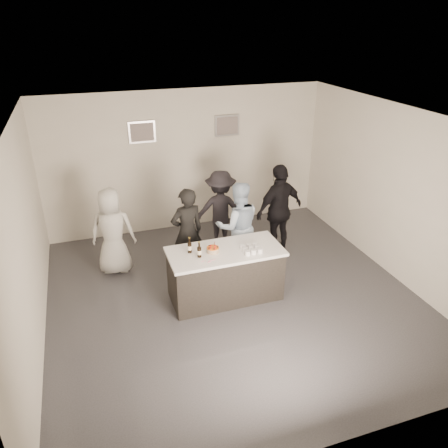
{
  "coord_description": "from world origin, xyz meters",
  "views": [
    {
      "loc": [
        -2.1,
        -5.75,
        4.34
      ],
      "look_at": [
        0.0,
        0.5,
        1.15
      ],
      "focal_mm": 35.0,
      "sensor_mm": 36.0,
      "label": 1
    }
  ],
  "objects_px": {
    "beer_bottle_a": "(190,245)",
    "person_main_blue": "(238,226)",
    "person_guest_left": "(112,231)",
    "beer_bottle_b": "(199,250)",
    "bar_counter": "(225,274)",
    "person_guest_back": "(221,210)",
    "cake": "(213,250)",
    "person_main_black": "(187,232)",
    "person_guest_right": "(279,210)"
  },
  "relations": [
    {
      "from": "beer_bottle_a",
      "to": "person_guest_left",
      "type": "height_order",
      "value": "person_guest_left"
    },
    {
      "from": "person_guest_left",
      "to": "person_main_black",
      "type": "bearing_deg",
      "value": 171.52
    },
    {
      "from": "bar_counter",
      "to": "person_guest_right",
      "type": "distance_m",
      "value": 1.94
    },
    {
      "from": "bar_counter",
      "to": "person_guest_back",
      "type": "bearing_deg",
      "value": 74.2
    },
    {
      "from": "beer_bottle_a",
      "to": "person_guest_left",
      "type": "bearing_deg",
      "value": 129.16
    },
    {
      "from": "cake",
      "to": "person_guest_left",
      "type": "height_order",
      "value": "person_guest_left"
    },
    {
      "from": "cake",
      "to": "person_main_blue",
      "type": "distance_m",
      "value": 1.13
    },
    {
      "from": "beer_bottle_b",
      "to": "person_guest_right",
      "type": "height_order",
      "value": "person_guest_right"
    },
    {
      "from": "bar_counter",
      "to": "person_guest_right",
      "type": "height_order",
      "value": "person_guest_right"
    },
    {
      "from": "person_guest_left",
      "to": "person_guest_right",
      "type": "bearing_deg",
      "value": -172.33
    },
    {
      "from": "person_main_blue",
      "to": "person_guest_right",
      "type": "distance_m",
      "value": 1.01
    },
    {
      "from": "beer_bottle_a",
      "to": "person_guest_right",
      "type": "height_order",
      "value": "person_guest_right"
    },
    {
      "from": "beer_bottle_b",
      "to": "cake",
      "type": "bearing_deg",
      "value": 18.92
    },
    {
      "from": "beer_bottle_a",
      "to": "person_guest_right",
      "type": "relative_size",
      "value": 0.14
    },
    {
      "from": "person_guest_back",
      "to": "bar_counter",
      "type": "bearing_deg",
      "value": 93.11
    },
    {
      "from": "person_guest_left",
      "to": "person_guest_back",
      "type": "relative_size",
      "value": 1.0
    },
    {
      "from": "person_guest_left",
      "to": "person_guest_back",
      "type": "xyz_separation_m",
      "value": [
        2.14,
        0.28,
        0.0
      ]
    },
    {
      "from": "person_guest_left",
      "to": "person_guest_right",
      "type": "height_order",
      "value": "person_guest_right"
    },
    {
      "from": "beer_bottle_a",
      "to": "person_main_blue",
      "type": "xyz_separation_m",
      "value": [
        1.09,
        0.74,
        -0.18
      ]
    },
    {
      "from": "cake",
      "to": "beer_bottle_b",
      "type": "bearing_deg",
      "value": -161.08
    },
    {
      "from": "bar_counter",
      "to": "person_main_black",
      "type": "xyz_separation_m",
      "value": [
        -0.39,
        0.95,
        0.38
      ]
    },
    {
      "from": "bar_counter",
      "to": "beer_bottle_a",
      "type": "relative_size",
      "value": 7.15
    },
    {
      "from": "cake",
      "to": "person_guest_back",
      "type": "distance_m",
      "value": 1.86
    },
    {
      "from": "bar_counter",
      "to": "person_guest_right",
      "type": "relative_size",
      "value": 1.02
    },
    {
      "from": "bar_counter",
      "to": "person_main_blue",
      "type": "distance_m",
      "value": 1.08
    },
    {
      "from": "beer_bottle_a",
      "to": "person_guest_right",
      "type": "bearing_deg",
      "value": 26.89
    },
    {
      "from": "cake",
      "to": "person_main_black",
      "type": "height_order",
      "value": "person_main_black"
    },
    {
      "from": "person_guest_left",
      "to": "person_guest_right",
      "type": "xyz_separation_m",
      "value": [
        3.14,
        -0.3,
        0.1
      ]
    },
    {
      "from": "beer_bottle_b",
      "to": "person_main_blue",
      "type": "distance_m",
      "value": 1.37
    },
    {
      "from": "beer_bottle_a",
      "to": "person_guest_back",
      "type": "relative_size",
      "value": 0.16
    },
    {
      "from": "person_guest_right",
      "to": "person_guest_back",
      "type": "bearing_deg",
      "value": -45.29
    },
    {
      "from": "beer_bottle_b",
      "to": "bar_counter",
      "type": "bearing_deg",
      "value": 9.57
    },
    {
      "from": "cake",
      "to": "person_guest_right",
      "type": "bearing_deg",
      "value": 33.89
    },
    {
      "from": "cake",
      "to": "person_guest_left",
      "type": "xyz_separation_m",
      "value": [
        -1.44,
        1.44,
        -0.12
      ]
    },
    {
      "from": "cake",
      "to": "person_main_blue",
      "type": "xyz_separation_m",
      "value": [
        0.74,
        0.84,
        -0.09
      ]
    },
    {
      "from": "person_guest_left",
      "to": "person_guest_right",
      "type": "distance_m",
      "value": 3.16
    },
    {
      "from": "beer_bottle_a",
      "to": "person_guest_left",
      "type": "distance_m",
      "value": 1.74
    },
    {
      "from": "beer_bottle_a",
      "to": "person_main_blue",
      "type": "relative_size",
      "value": 0.15
    },
    {
      "from": "beer_bottle_b",
      "to": "person_guest_left",
      "type": "height_order",
      "value": "person_guest_left"
    },
    {
      "from": "bar_counter",
      "to": "person_guest_left",
      "type": "distance_m",
      "value": 2.22
    },
    {
      "from": "person_main_blue",
      "to": "person_guest_right",
      "type": "height_order",
      "value": "person_guest_right"
    },
    {
      "from": "person_guest_left",
      "to": "bar_counter",
      "type": "bearing_deg",
      "value": 151.79
    },
    {
      "from": "cake",
      "to": "person_main_black",
      "type": "relative_size",
      "value": 0.12
    },
    {
      "from": "person_main_blue",
      "to": "bar_counter",
      "type": "bearing_deg",
      "value": 64.79
    },
    {
      "from": "person_main_black",
      "to": "bar_counter",
      "type": "bearing_deg",
      "value": 102.95
    },
    {
      "from": "person_guest_back",
      "to": "beer_bottle_a",
      "type": "bearing_deg",
      "value": 75.92
    },
    {
      "from": "cake",
      "to": "person_main_black",
      "type": "xyz_separation_m",
      "value": [
        -0.18,
        0.94,
        -0.11
      ]
    },
    {
      "from": "person_main_black",
      "to": "person_main_blue",
      "type": "distance_m",
      "value": 0.93
    },
    {
      "from": "cake",
      "to": "beer_bottle_a",
      "type": "xyz_separation_m",
      "value": [
        -0.35,
        0.1,
        0.09
      ]
    },
    {
      "from": "bar_counter",
      "to": "person_main_blue",
      "type": "height_order",
      "value": "person_main_blue"
    }
  ]
}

